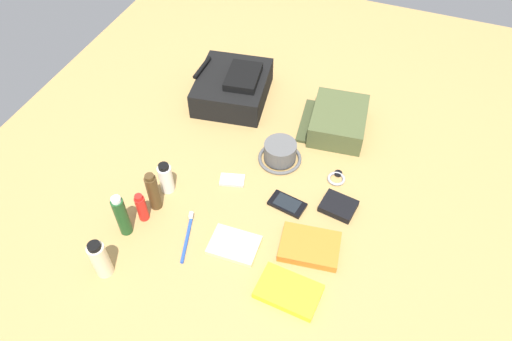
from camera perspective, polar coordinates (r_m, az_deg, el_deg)
ground_plane at (r=1.67m, az=0.00°, el=-1.17°), size 2.64×2.02×0.02m
backpack at (r=1.93m, az=-2.75°, el=9.98°), size 0.35×0.31×0.13m
toiletry_pouch at (r=1.82m, az=9.69°, el=5.89°), size 0.27×0.27×0.09m
bucket_hat at (r=1.70m, az=2.90°, el=2.10°), size 0.16×0.16×0.08m
lotion_bottle at (r=1.46m, az=-18.15°, el=-10.04°), size 0.05×0.05×0.14m
shampoo_bottle at (r=1.52m, az=-15.78°, el=-5.24°), size 0.04×0.04×0.17m
sunscreen_spray at (r=1.55m, az=-13.52°, el=-4.33°), size 0.03×0.03×0.11m
cologne_bottle at (r=1.56m, az=-12.19°, el=-2.50°), size 0.04×0.04×0.15m
toothpaste_tube at (r=1.61m, az=-10.72°, el=-0.89°), size 0.05×0.05×0.12m
paperback_novel at (r=1.41m, az=3.90°, el=-14.24°), size 0.13×0.19×0.02m
travel_guidebook at (r=1.49m, az=6.43°, el=-9.05°), size 0.16×0.20×0.03m
cell_phone at (r=1.58m, az=3.76°, el=-4.02°), size 0.08×0.13×0.01m
media_player at (r=1.65m, az=-2.85°, el=-1.15°), size 0.07×0.09×0.01m
wristwatch at (r=1.67m, az=9.61°, el=-0.88°), size 0.07×0.06×0.01m
toothbrush at (r=1.53m, az=-8.16°, el=-7.54°), size 0.18×0.06×0.02m
wallet at (r=1.59m, az=9.83°, el=-4.22°), size 0.11×0.12×0.02m
notepad at (r=1.49m, az=-2.63°, el=-8.89°), size 0.12×0.15×0.02m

